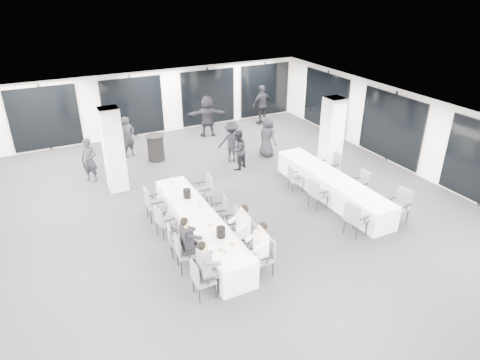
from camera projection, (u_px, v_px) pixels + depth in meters
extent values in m
cube|color=#232328|center=(235.00, 213.00, 12.92)|extent=(14.00, 16.00, 0.02)
cube|color=white|center=(235.00, 124.00, 11.68)|extent=(14.00, 16.00, 0.02)
cube|color=white|center=(413.00, 134.00, 15.13)|extent=(0.02, 16.00, 2.80)
cube|color=white|center=(155.00, 102.00, 18.73)|extent=(14.00, 0.02, 2.80)
cube|color=black|center=(156.00, 104.00, 18.70)|extent=(13.60, 0.06, 2.50)
cube|color=black|center=(391.00, 127.00, 15.92)|extent=(0.06, 14.00, 2.50)
cube|color=silver|center=(113.00, 150.00, 13.74)|extent=(0.60, 0.60, 2.80)
cube|color=silver|center=(331.00, 137.00, 14.80)|extent=(0.60, 0.60, 2.80)
cube|color=white|center=(200.00, 227.00, 11.50)|extent=(0.90, 5.00, 0.75)
cube|color=white|center=(331.00, 186.00, 13.68)|extent=(0.90, 5.00, 0.75)
cylinder|color=black|center=(156.00, 148.00, 16.34)|extent=(0.63, 0.63, 0.98)
cylinder|color=black|center=(155.00, 136.00, 16.12)|extent=(0.72, 0.72, 0.02)
cube|color=#4A4C51|center=(204.00, 279.00, 9.46)|extent=(0.45, 0.47, 0.08)
cube|color=#4A4C51|center=(195.00, 273.00, 9.26)|extent=(0.06, 0.44, 0.44)
cylinder|color=black|center=(193.00, 285.00, 9.64)|extent=(0.03, 0.03, 0.39)
cylinder|color=black|center=(199.00, 296.00, 9.33)|extent=(0.03, 0.03, 0.39)
cylinder|color=black|center=(209.00, 280.00, 9.79)|extent=(0.03, 0.03, 0.39)
cylinder|color=black|center=(216.00, 291.00, 9.48)|extent=(0.03, 0.03, 0.39)
cube|color=black|center=(200.00, 267.00, 9.58)|extent=(0.33, 0.04, 0.04)
cube|color=black|center=(208.00, 280.00, 9.19)|extent=(0.33, 0.04, 0.04)
cube|color=#4A4C51|center=(187.00, 253.00, 10.32)|extent=(0.51, 0.52, 0.08)
cube|color=#4A4C51|center=(177.00, 246.00, 10.13)|extent=(0.11, 0.46, 0.46)
cylinder|color=black|center=(178.00, 258.00, 10.53)|extent=(0.04, 0.04, 0.41)
cylinder|color=black|center=(181.00, 268.00, 10.20)|extent=(0.04, 0.04, 0.41)
cylinder|color=black|center=(193.00, 255.00, 10.66)|extent=(0.04, 0.04, 0.41)
cylinder|color=black|center=(198.00, 264.00, 10.32)|extent=(0.04, 0.04, 0.41)
cube|color=black|center=(184.00, 242.00, 10.45)|extent=(0.34, 0.08, 0.04)
cube|color=black|center=(189.00, 253.00, 10.04)|extent=(0.34, 0.08, 0.04)
cube|color=#4A4C51|center=(178.00, 240.00, 10.88)|extent=(0.49, 0.50, 0.07)
cube|color=#4A4C51|center=(169.00, 233.00, 10.72)|extent=(0.13, 0.42, 0.42)
cylinder|color=black|center=(170.00, 245.00, 11.09)|extent=(0.03, 0.03, 0.37)
cylinder|color=black|center=(172.00, 253.00, 10.77)|extent=(0.03, 0.03, 0.37)
cylinder|color=black|center=(184.00, 242.00, 11.18)|extent=(0.03, 0.03, 0.37)
cylinder|color=black|center=(187.00, 250.00, 10.87)|extent=(0.03, 0.03, 0.37)
cube|color=black|center=(176.00, 230.00, 11.01)|extent=(0.31, 0.09, 0.04)
cube|color=black|center=(179.00, 240.00, 10.62)|extent=(0.31, 0.09, 0.04)
cube|color=#4A4C51|center=(166.00, 222.00, 11.64)|extent=(0.51, 0.52, 0.08)
cube|color=#4A4C51|center=(158.00, 216.00, 11.42)|extent=(0.12, 0.45, 0.45)
cylinder|color=black|center=(157.00, 228.00, 11.79)|extent=(0.03, 0.03, 0.40)
cylinder|color=black|center=(163.00, 234.00, 11.50)|extent=(0.03, 0.03, 0.40)
cylinder|color=black|center=(170.00, 224.00, 11.99)|extent=(0.03, 0.03, 0.40)
cylinder|color=black|center=(176.00, 230.00, 11.70)|extent=(0.03, 0.03, 0.40)
cube|color=black|center=(162.00, 213.00, 11.75)|extent=(0.33, 0.09, 0.04)
cube|color=black|center=(170.00, 220.00, 11.39)|extent=(0.33, 0.09, 0.04)
cube|color=#4A4C51|center=(155.00, 204.00, 12.42)|extent=(0.50, 0.52, 0.08)
cube|color=#4A4C51|center=(147.00, 197.00, 12.21)|extent=(0.08, 0.49, 0.48)
cylinder|color=black|center=(147.00, 210.00, 12.63)|extent=(0.04, 0.04, 0.43)
cylinder|color=black|center=(151.00, 217.00, 12.28)|extent=(0.04, 0.04, 0.43)
cylinder|color=black|center=(161.00, 207.00, 12.78)|extent=(0.04, 0.04, 0.43)
cylinder|color=black|center=(165.00, 214.00, 12.44)|extent=(0.04, 0.04, 0.43)
cube|color=black|center=(153.00, 195.00, 12.56)|extent=(0.36, 0.05, 0.04)
cube|color=black|center=(157.00, 203.00, 12.13)|extent=(0.36, 0.05, 0.04)
cube|color=#4A4C51|center=(261.00, 258.00, 10.11)|extent=(0.47, 0.49, 0.08)
cube|color=#4A4C51|center=(270.00, 246.00, 10.09)|extent=(0.07, 0.47, 0.46)
cylinder|color=black|center=(273.00, 269.00, 10.15)|extent=(0.04, 0.04, 0.41)
cylinder|color=black|center=(264.00, 260.00, 10.47)|extent=(0.04, 0.04, 0.41)
cylinder|color=black|center=(258.00, 274.00, 9.98)|extent=(0.04, 0.04, 0.41)
cylinder|color=black|center=(250.00, 265.00, 10.30)|extent=(0.04, 0.04, 0.41)
cube|color=black|center=(267.00, 258.00, 9.84)|extent=(0.34, 0.05, 0.04)
cube|color=black|center=(256.00, 247.00, 10.24)|extent=(0.34, 0.05, 0.04)
cube|color=#4A4C51|center=(244.00, 239.00, 10.85)|extent=(0.46, 0.48, 0.08)
cube|color=#4A4C51|center=(252.00, 229.00, 10.82)|extent=(0.07, 0.45, 0.45)
cylinder|color=black|center=(254.00, 249.00, 10.87)|extent=(0.04, 0.04, 0.40)
cylinder|color=black|center=(247.00, 242.00, 11.19)|extent=(0.04, 0.04, 0.40)
cylinder|color=black|center=(240.00, 253.00, 10.72)|extent=(0.04, 0.04, 0.40)
cylinder|color=black|center=(234.00, 245.00, 11.04)|extent=(0.04, 0.04, 0.40)
cube|color=black|center=(248.00, 239.00, 10.58)|extent=(0.33, 0.05, 0.04)
cube|color=black|center=(240.00, 229.00, 10.98)|extent=(0.33, 0.05, 0.04)
cube|color=#4A4C51|center=(230.00, 225.00, 11.52)|extent=(0.48, 0.49, 0.08)
cube|color=#4A4C51|center=(237.00, 215.00, 11.47)|extent=(0.10, 0.43, 0.43)
cylinder|color=black|center=(239.00, 234.00, 11.52)|extent=(0.03, 0.03, 0.38)
cylinder|color=black|center=(234.00, 227.00, 11.84)|extent=(0.03, 0.03, 0.38)
cylinder|color=black|center=(226.00, 237.00, 11.40)|extent=(0.03, 0.03, 0.38)
cylinder|color=black|center=(221.00, 230.00, 11.72)|extent=(0.03, 0.03, 0.38)
cube|color=black|center=(233.00, 224.00, 11.25)|extent=(0.32, 0.07, 0.04)
cube|color=black|center=(227.00, 216.00, 11.64)|extent=(0.32, 0.07, 0.04)
cube|color=#4A4C51|center=(218.00, 212.00, 12.15)|extent=(0.50, 0.51, 0.07)
cube|color=#4A4C51|center=(225.00, 203.00, 12.09)|extent=(0.13, 0.43, 0.42)
cylinder|color=black|center=(226.00, 221.00, 12.13)|extent=(0.03, 0.03, 0.38)
cylinder|color=black|center=(223.00, 215.00, 12.45)|extent=(0.03, 0.03, 0.38)
cylinder|color=black|center=(214.00, 223.00, 12.04)|extent=(0.03, 0.03, 0.38)
cylinder|color=black|center=(211.00, 217.00, 12.36)|extent=(0.03, 0.03, 0.38)
cube|color=black|center=(220.00, 211.00, 11.88)|extent=(0.32, 0.09, 0.04)
cube|color=black|center=(216.00, 203.00, 12.28)|extent=(0.32, 0.09, 0.04)
cube|color=#4A4C51|center=(202.00, 192.00, 13.09)|extent=(0.55, 0.57, 0.09)
cube|color=#4A4C51|center=(209.00, 182.00, 13.04)|extent=(0.11, 0.51, 0.51)
cylinder|color=black|center=(211.00, 201.00, 13.10)|extent=(0.04, 0.04, 0.45)
cylinder|color=black|center=(207.00, 195.00, 13.46)|extent=(0.04, 0.04, 0.45)
cylinder|color=black|center=(198.00, 204.00, 12.95)|extent=(0.04, 0.04, 0.45)
cylinder|color=black|center=(194.00, 198.00, 13.32)|extent=(0.04, 0.04, 0.45)
cube|color=black|center=(205.00, 190.00, 12.78)|extent=(0.38, 0.08, 0.04)
cube|color=black|center=(199.00, 183.00, 13.24)|extent=(0.38, 0.08, 0.04)
cube|color=#4A4C51|center=(356.00, 219.00, 11.66)|extent=(0.57, 0.59, 0.08)
cube|color=#4A4C51|center=(352.00, 213.00, 11.41)|extent=(0.15, 0.49, 0.49)
cylinder|color=black|center=(344.00, 227.00, 11.81)|extent=(0.04, 0.04, 0.43)
cylinder|color=black|center=(356.00, 233.00, 11.51)|extent=(0.04, 0.04, 0.43)
cylinder|color=black|center=(354.00, 222.00, 12.04)|extent=(0.04, 0.04, 0.43)
cylinder|color=black|center=(366.00, 228.00, 11.74)|extent=(0.04, 0.04, 0.43)
cube|color=black|center=(349.00, 210.00, 11.77)|extent=(0.36, 0.11, 0.04)
cube|color=black|center=(365.00, 218.00, 11.39)|extent=(0.36, 0.11, 0.04)
cube|color=#4A4C51|center=(319.00, 194.00, 13.06)|extent=(0.47, 0.49, 0.08)
cube|color=#4A4C51|center=(313.00, 188.00, 12.85)|extent=(0.08, 0.46, 0.46)
cylinder|color=black|center=(309.00, 200.00, 13.24)|extent=(0.04, 0.04, 0.41)
cylinder|color=black|center=(317.00, 205.00, 12.92)|extent=(0.04, 0.04, 0.41)
cylinder|color=black|center=(319.00, 197.00, 13.41)|extent=(0.04, 0.04, 0.41)
cylinder|color=black|center=(327.00, 202.00, 13.09)|extent=(0.04, 0.04, 0.41)
cube|color=black|center=(314.00, 186.00, 13.18)|extent=(0.34, 0.05, 0.04)
cube|color=black|center=(324.00, 192.00, 12.79)|extent=(0.34, 0.05, 0.04)
cube|color=#4A4C51|center=(296.00, 179.00, 14.07)|extent=(0.48, 0.50, 0.07)
cube|color=#4A4C51|center=(291.00, 173.00, 13.91)|extent=(0.12, 0.42, 0.41)
cylinder|color=black|center=(288.00, 184.00, 14.28)|extent=(0.03, 0.03, 0.37)
cylinder|color=black|center=(293.00, 188.00, 13.97)|extent=(0.03, 0.03, 0.37)
cylinder|color=black|center=(298.00, 182.00, 14.37)|extent=(0.03, 0.03, 0.37)
cylinder|color=black|center=(303.00, 187.00, 14.06)|extent=(0.03, 0.03, 0.37)
cube|color=black|center=(293.00, 172.00, 14.20)|extent=(0.31, 0.09, 0.04)
cube|color=black|center=(299.00, 178.00, 13.81)|extent=(0.31, 0.09, 0.04)
cube|color=#4A4C51|center=(398.00, 208.00, 12.24)|extent=(0.57, 0.59, 0.09)
cube|color=#4A4C51|center=(404.00, 196.00, 12.24)|extent=(0.15, 0.49, 0.49)
cylinder|color=black|center=(407.00, 216.00, 12.32)|extent=(0.04, 0.04, 0.44)
cylinder|color=black|center=(395.00, 210.00, 12.62)|extent=(0.04, 0.04, 0.44)
cylinder|color=black|center=(398.00, 221.00, 12.09)|extent=(0.04, 0.04, 0.44)
cylinder|color=black|center=(386.00, 215.00, 12.39)|extent=(0.04, 0.04, 0.44)
cube|color=black|center=(407.00, 206.00, 11.97)|extent=(0.36, 0.10, 0.04)
cube|color=black|center=(391.00, 199.00, 12.35)|extent=(0.36, 0.10, 0.04)
cube|color=#4A4C51|center=(359.00, 186.00, 13.60)|extent=(0.47, 0.49, 0.08)
cube|color=#4A4C51|center=(365.00, 177.00, 13.56)|extent=(0.09, 0.44, 0.44)
cylinder|color=black|center=(366.00, 194.00, 13.61)|extent=(0.03, 0.03, 0.39)
cylinder|color=black|center=(359.00, 189.00, 13.93)|extent=(0.03, 0.03, 0.39)
cylinder|color=black|center=(356.00, 196.00, 13.48)|extent=(0.03, 0.03, 0.39)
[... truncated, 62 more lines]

